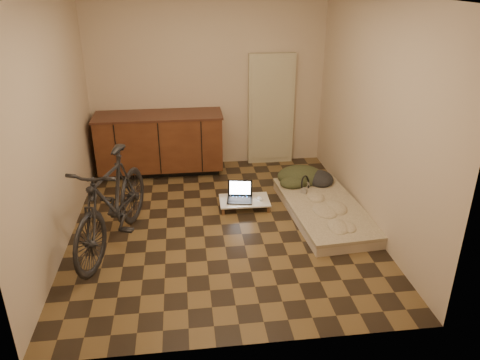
{
  "coord_description": "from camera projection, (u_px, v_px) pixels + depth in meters",
  "views": [
    {
      "loc": [
        -0.39,
        -4.91,
        2.83
      ],
      "look_at": [
        0.24,
        0.07,
        0.55
      ],
      "focal_mm": 35.0,
      "sensor_mm": 36.0,
      "label": 1
    }
  ],
  "objects": [
    {
      "name": "laptop",
      "position": [
        240.0,
        196.0,
        6.03
      ],
      "size": [
        0.36,
        0.33,
        0.22
      ],
      "rotation": [
        0.0,
        0.0,
        -0.16
      ],
      "color": "black",
      "rests_on": "lap_desk"
    },
    {
      "name": "mouse",
      "position": [
        260.0,
        198.0,
        6.02
      ],
      "size": [
        0.09,
        0.12,
        0.04
      ],
      "primitive_type": "ellipsoid",
      "rotation": [
        0.0,
        0.0,
        0.22
      ],
      "color": "white",
      "rests_on": "lap_desk"
    },
    {
      "name": "clothing_pile",
      "position": [
        306.0,
        171.0,
        6.41
      ],
      "size": [
        0.71,
        0.61,
        0.27
      ],
      "primitive_type": null,
      "rotation": [
        0.0,
        0.0,
        0.07
      ],
      "color": "#343B22",
      "rests_on": "futon"
    },
    {
      "name": "lap_desk",
      "position": [
        244.0,
        201.0,
        6.03
      ],
      "size": [
        0.65,
        0.43,
        0.11
      ],
      "rotation": [
        0.0,
        0.0,
        -0.02
      ],
      "color": "brown",
      "rests_on": "ground"
    },
    {
      "name": "room_shell",
      "position": [
        219.0,
        121.0,
        5.11
      ],
      "size": [
        3.5,
        4.0,
        2.6
      ],
      "color": "brown",
      "rests_on": "ground"
    },
    {
      "name": "futon",
      "position": [
        324.0,
        210.0,
        5.84
      ],
      "size": [
        0.98,
        1.84,
        0.15
      ],
      "rotation": [
        0.0,
        0.0,
        0.07
      ],
      "color": "beige",
      "rests_on": "ground"
    },
    {
      "name": "appliance_panel",
      "position": [
        271.0,
        110.0,
        7.16
      ],
      "size": [
        0.7,
        0.1,
        1.7
      ],
      "primitive_type": "cube",
      "color": "beige",
      "rests_on": "ground"
    },
    {
      "name": "bicycle",
      "position": [
        111.0,
        198.0,
        4.99
      ],
      "size": [
        1.05,
        1.9,
        1.18
      ],
      "primitive_type": "imported",
      "rotation": [
        0.0,
        0.0,
        -0.3
      ],
      "color": "black",
      "rests_on": "ground"
    },
    {
      "name": "cabinets",
      "position": [
        160.0,
        143.0,
        6.91
      ],
      "size": [
        1.84,
        0.62,
        0.91
      ],
      "color": "black",
      "rests_on": "ground"
    },
    {
      "name": "headphones",
      "position": [
        305.0,
        184.0,
        6.15
      ],
      "size": [
        0.35,
        0.36,
        0.18
      ],
      "primitive_type": null,
      "rotation": [
        0.0,
        0.0,
        0.92
      ],
      "color": "black",
      "rests_on": "futon"
    }
  ]
}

